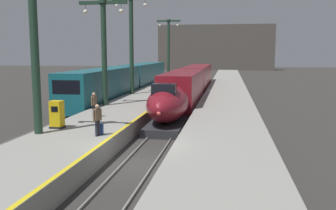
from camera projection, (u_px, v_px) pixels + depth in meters
ground_plane at (138, 165)px, 18.11m from camera, size 260.00×260.00×0.00m
platform_left at (155, 96)px, 42.88m from camera, size 4.80×110.00×1.05m
platform_right at (227, 97)px, 41.60m from camera, size 4.80×110.00×1.05m
platform_left_safety_stripe at (175, 91)px, 42.44m from camera, size 0.20×107.80×0.01m
rail_main_left at (186, 97)px, 45.11m from camera, size 0.08×110.00×0.12m
rail_main_right at (199, 98)px, 44.87m from camera, size 0.08×110.00×0.12m
rail_secondary_left at (121, 96)px, 46.38m from camera, size 0.08×110.00×0.12m
rail_secondary_right at (133, 96)px, 46.15m from camera, size 0.08×110.00×0.12m
highspeed_train_main at (190, 84)px, 41.49m from camera, size 2.92×38.70×3.60m
regional_train_adjacent at (128, 79)px, 46.64m from camera, size 2.85×36.60×3.80m
station_column_near at (34, 28)px, 19.58m from camera, size 4.00×0.68×9.33m
station_column_mid at (104, 42)px, 30.61m from camera, size 4.00×0.68×8.58m
station_column_far at (131, 36)px, 39.14m from camera, size 4.00×0.68×10.12m
station_column_distant at (169, 43)px, 63.32m from camera, size 4.00×0.68×9.84m
passenger_near_edge at (97, 118)px, 19.57m from camera, size 0.38×0.51×1.69m
passenger_mid_platform at (94, 103)px, 25.30m from camera, size 0.31×0.56×1.69m
passenger_far_waiting at (156, 86)px, 38.50m from camera, size 0.47×0.41×1.69m
rolling_suitcase at (99, 129)px, 19.99m from camera, size 0.40×0.22×0.98m
ticket_machine_yellow at (57, 115)px, 21.70m from camera, size 0.76×0.62×1.60m
terminus_back_wall at (215, 47)px, 116.88m from camera, size 36.00×2.00×14.00m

